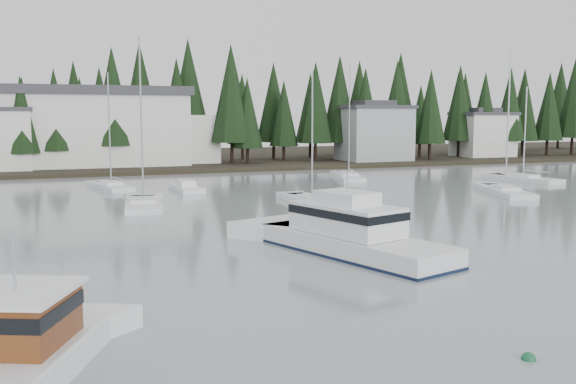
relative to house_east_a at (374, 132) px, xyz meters
The scene contains 15 objects.
far_shore_land 41.00m from the house_east_a, 152.18° to the left, with size 240.00×54.00×1.00m, color black.
conifer_treeline 37.20m from the house_east_a, 167.47° to the left, with size 200.00×22.00×20.00m, color black, non-canonical shape.
house_east_a is the anchor object (origin of this frame).
house_east_b 22.10m from the house_east_a, ahead, with size 9.54×7.42×8.25m.
harbor_inn 39.21m from the house_east_a, behind, with size 29.50×11.50×10.90m.
cabin_cruiser_center 66.80m from the house_east_a, 119.23° to the right, with size 7.20×12.63×5.18m.
sailboat_0 30.70m from the house_east_a, 84.22° to the right, with size 4.20×9.55×11.22m.
sailboat_3 40.36m from the house_east_a, 100.10° to the right, with size 5.77×10.11×14.26m.
sailboat_6 25.87m from the house_east_a, 124.78° to the right, with size 5.12×9.59×14.08m.
sailboat_7 48.41m from the house_east_a, 124.31° to the right, with size 2.72×9.13×11.68m.
sailboat_8 54.77m from the house_east_a, 138.09° to the right, with size 3.97×9.08×14.23m.
sailboat_9 47.37m from the house_east_a, 152.42° to the right, with size 4.06×8.36×12.27m.
runabout_1 53.11m from the house_east_a, 118.77° to the right, with size 2.36×5.81×1.42m.
runabout_4 43.97m from the house_east_a, 143.06° to the right, with size 2.39×6.37×1.42m.
mooring_buoy_green 81.50m from the house_east_a, 114.89° to the right, with size 0.45×0.45×0.45m, color #145933.
Camera 1 is at (-11.80, -10.85, 7.42)m, focal length 40.00 mm.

